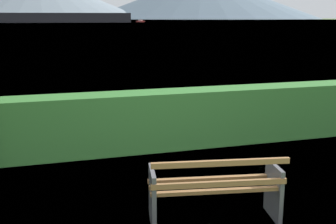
% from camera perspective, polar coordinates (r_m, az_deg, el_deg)
% --- Properties ---
extents(ground_plane, '(1400.00, 1400.00, 0.00)m').
position_cam_1_polar(ground_plane, '(5.31, 6.16, -14.30)').
color(ground_plane, '#4C6B33').
extents(water_surface, '(620.00, 620.00, 0.00)m').
position_cam_1_polar(water_surface, '(313.49, -16.62, 11.81)').
color(water_surface, '#6B8EA3').
rests_on(water_surface, ground_plane).
extents(park_bench, '(1.64, 0.82, 0.87)m').
position_cam_1_polar(park_bench, '(5.08, 6.42, -10.35)').
color(park_bench, olive).
rests_on(park_bench, ground_plane).
extents(hedge_row, '(10.17, 0.66, 1.07)m').
position_cam_1_polar(hedge_row, '(7.78, -2.19, -1.16)').
color(hedge_row, '#387A33').
rests_on(hedge_row, ground_plane).
extents(cargo_ship_large, '(81.76, 18.17, 13.53)m').
position_cam_1_polar(cargo_ship_large, '(205.32, -18.71, 12.50)').
color(cargo_ship_large, '#232328').
rests_on(cargo_ship_large, water_surface).
extents(fishing_boat_near, '(3.36, 6.13, 1.21)m').
position_cam_1_polar(fishing_boat_near, '(215.64, -3.75, 12.22)').
color(fishing_boat_near, '#B2332D').
rests_on(fishing_boat_near, water_surface).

